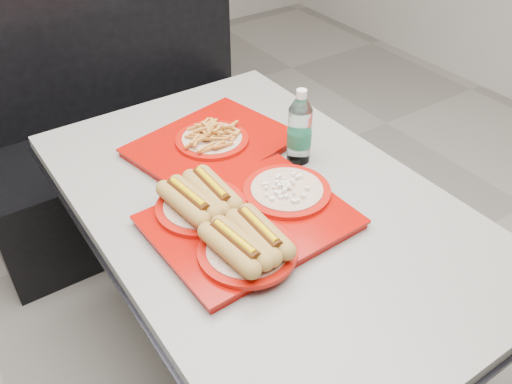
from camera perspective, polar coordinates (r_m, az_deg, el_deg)
ground at (r=2.07m, az=0.53°, el=-17.23°), size 6.00×6.00×0.00m
diner_table at (r=1.62m, az=0.65°, el=-5.26°), size 0.92×1.42×0.75m
booth_bench at (r=2.53m, az=-13.74°, el=5.87°), size 1.30×0.57×1.35m
tray_near at (r=1.39m, az=-1.46°, el=-2.64°), size 0.52×0.45×0.11m
tray_far at (r=1.71m, az=-4.63°, el=5.34°), size 0.54×0.46×0.09m
water_bottle at (r=1.62m, az=4.60°, el=6.44°), size 0.07×0.07×0.24m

